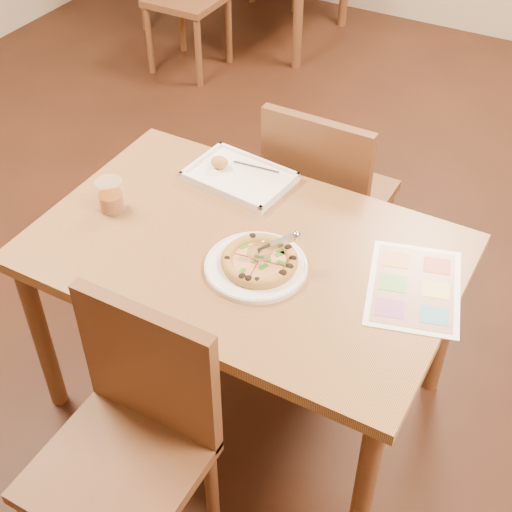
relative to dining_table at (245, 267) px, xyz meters
The scene contains 10 objects.
room 0.72m from the dining_table, ahead, with size 7.00×7.00×7.00m.
dining_table is the anchor object (origin of this frame).
chair_near 0.61m from the dining_table, 90.00° to the right, with size 0.42×0.42×0.47m.
chair_far 0.61m from the dining_table, 90.00° to the left, with size 0.42×0.42×0.47m.
plate 0.14m from the dining_table, 41.04° to the right, with size 0.31×0.31×0.02m, color white.
pizza 0.16m from the dining_table, 35.38° to the right, with size 0.23×0.23×0.03m.
pizza_cutter 0.21m from the dining_table, 19.76° to the right, with size 0.12×0.11×0.09m.
appetizer_tray 0.37m from the dining_table, 123.14° to the left, with size 0.37×0.27×0.06m.
glass_tumbler 0.49m from the dining_table, behind, with size 0.09×0.09×0.11m.
menu 0.53m from the dining_table, ahead, with size 0.26×0.37×0.01m, color white.
Camera 1 is at (0.83, -1.43, 2.16)m, focal length 50.00 mm.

